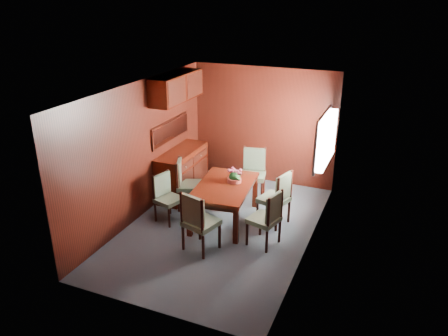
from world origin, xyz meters
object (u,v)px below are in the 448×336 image
at_px(chair_head, 198,219).
at_px(chair_left_near, 166,195).
at_px(dining_table, 224,190).
at_px(flower_centerpiece, 234,175).
at_px(sideboard, 182,172).
at_px(chair_right_near, 268,216).

bearing_deg(chair_head, chair_left_near, 159.35).
xyz_separation_m(dining_table, flower_centerpiece, (0.11, 0.18, 0.22)).
bearing_deg(dining_table, flower_centerpiece, 52.96).
bearing_deg(flower_centerpiece, chair_head, -94.88).
height_order(sideboard, chair_right_near, chair_right_near).
distance_m(chair_right_near, chair_head, 1.10).
xyz_separation_m(chair_left_near, chair_right_near, (1.89, -0.13, 0.04)).
xyz_separation_m(dining_table, chair_left_near, (-0.95, -0.36, -0.10)).
bearing_deg(chair_left_near, dining_table, 126.67).
bearing_deg(flower_centerpiece, chair_left_near, -152.83).
height_order(dining_table, chair_left_near, chair_left_near).
xyz_separation_m(sideboard, flower_centerpiece, (1.32, -0.54, 0.36)).
bearing_deg(dining_table, chair_left_near, -165.02).
height_order(sideboard, chair_head, chair_head).
bearing_deg(chair_right_near, chair_left_near, 100.80).
distance_m(dining_table, flower_centerpiece, 0.31).
xyz_separation_m(sideboard, chair_left_near, (0.26, -1.08, 0.03)).
bearing_deg(chair_head, flower_centerpiece, 100.79).
relative_size(dining_table, chair_head, 1.54).
bearing_deg(chair_right_near, dining_table, 77.21).
relative_size(sideboard, chair_head, 1.40).
xyz_separation_m(chair_head, flower_centerpiece, (0.11, 1.25, 0.25)).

